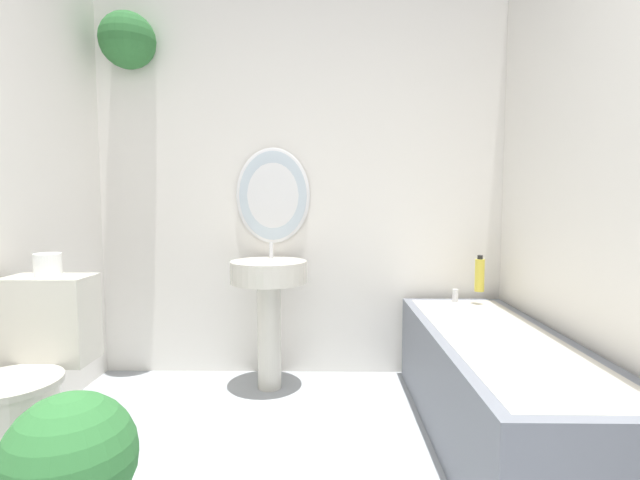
{
  "coord_description": "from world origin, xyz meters",
  "views": [
    {
      "loc": [
        0.17,
        -0.49,
        1.12
      ],
      "look_at": [
        0.14,
        1.54,
        0.95
      ],
      "focal_mm": 26.0,
      "sensor_mm": 36.0,
      "label": 1
    }
  ],
  "objects": [
    {
      "name": "wall_right",
      "position": [
        1.32,
        1.24,
        1.2
      ],
      "size": [
        0.06,
        2.61,
        2.4
      ],
      "color": "silver",
      "rests_on": "ground_plane"
    },
    {
      "name": "toilet",
      "position": [
        -1.04,
        1.31,
        0.36
      ],
      "size": [
        0.37,
        0.57,
        0.8
      ],
      "color": "beige",
      "rests_on": "ground_plane"
    },
    {
      "name": "toilet_paper_roll",
      "position": [
        -1.04,
        1.49,
        0.85
      ],
      "size": [
        0.11,
        0.11,
        0.1
      ],
      "color": "white",
      "rests_on": "toilet"
    },
    {
      "name": "potted_plant",
      "position": [
        -0.61,
        0.85,
        0.31
      ],
      "size": [
        0.39,
        0.39,
        0.54
      ],
      "color": "silver",
      "rests_on": "ground_plane"
    },
    {
      "name": "wall_back",
      "position": [
        -0.1,
        2.51,
        1.28
      ],
      "size": [
        2.7,
        0.33,
        2.4
      ],
      "color": "silver",
      "rests_on": "ground_plane"
    },
    {
      "name": "bathtub",
      "position": [
        0.96,
        1.6,
        0.27
      ],
      "size": [
        0.61,
        1.67,
        0.58
      ],
      "color": "slate",
      "rests_on": "ground_plane"
    },
    {
      "name": "pedestal_sink",
      "position": [
        -0.17,
        2.22,
        0.58
      ],
      "size": [
        0.45,
        0.45,
        0.87
      ],
      "color": "beige",
      "rests_on": "ground_plane"
    },
    {
      "name": "shampoo_bottle",
      "position": [
        1.09,
        2.28,
        0.68
      ],
      "size": [
        0.06,
        0.06,
        0.22
      ],
      "color": "gold",
      "rests_on": "bathtub"
    }
  ]
}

